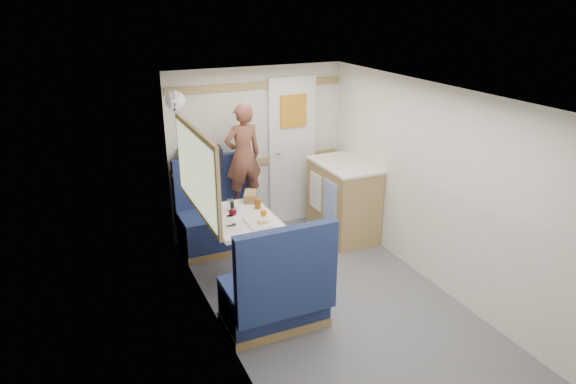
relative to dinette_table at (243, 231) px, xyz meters
name	(u,v)px	position (x,y,z in m)	size (l,w,h in m)	color
floor	(348,317)	(0.65, -1.00, -0.57)	(4.50, 4.50, 0.00)	#515156
ceiling	(359,99)	(0.65, -1.00, 1.43)	(4.50, 4.50, 0.00)	silver
wall_back	(258,150)	(0.65, 1.25, 0.43)	(2.20, 0.02, 2.00)	silver
wall_left	(229,241)	(-0.45, -1.00, 0.43)	(0.02, 4.50, 2.00)	silver
wall_right	(455,198)	(1.75, -1.00, 0.43)	(0.02, 4.50, 2.00)	silver
oak_trim_low	(258,162)	(0.65, 1.23, 0.28)	(2.15, 0.02, 0.08)	olive
oak_trim_high	(257,85)	(0.65, 1.23, 1.21)	(2.15, 0.02, 0.08)	olive
side_window	(196,171)	(-0.43, 0.00, 0.68)	(0.04, 1.30, 0.72)	#9BA58C
rear_door	(292,148)	(1.10, 1.22, 0.41)	(0.62, 0.12, 1.86)	white
dinette_table	(243,231)	(0.00, 0.00, 0.00)	(0.62, 0.92, 0.72)	white
bench_far	(218,223)	(0.00, 0.86, -0.27)	(0.90, 0.59, 1.05)	navy
bench_near	(277,297)	(0.00, -0.86, -0.27)	(0.90, 0.59, 1.05)	navy
ledge	(209,169)	(0.00, 1.12, 0.31)	(0.90, 0.14, 0.04)	olive
dome_light	(175,101)	(-0.39, 0.85, 1.18)	(0.20, 0.20, 0.20)	white
galley_counter	(343,199)	(1.47, 0.55, -0.10)	(0.57, 0.92, 0.92)	olive
person	(243,156)	(0.34, 0.89, 0.49)	(0.44, 0.29, 1.21)	brown
duffel_bag	(201,159)	(-0.10, 1.12, 0.45)	(0.48, 0.23, 0.23)	black
tray	(259,222)	(0.10, -0.20, 0.16)	(0.24, 0.32, 0.02)	white
orange_fruit	(264,212)	(0.19, -0.10, 0.21)	(0.07, 0.07, 0.07)	orange
cheese_block	(263,221)	(0.12, -0.26, 0.19)	(0.09, 0.06, 0.03)	#E6D885
wine_glass	(233,213)	(-0.14, -0.15, 0.28)	(0.08, 0.08, 0.17)	white
tumbler_left	(230,221)	(-0.17, -0.15, 0.20)	(0.06, 0.06, 0.10)	silver
tumbler_right	(231,205)	(-0.05, 0.20, 0.21)	(0.07, 0.07, 0.11)	white
beer_glass	(258,204)	(0.22, 0.14, 0.21)	(0.07, 0.07, 0.10)	brown
pepper_grinder	(232,207)	(-0.05, 0.17, 0.21)	(0.04, 0.04, 0.10)	black
salt_grinder	(236,209)	(-0.02, 0.11, 0.20)	(0.03, 0.03, 0.08)	silver
bread_loaf	(250,196)	(0.22, 0.38, 0.20)	(0.12, 0.22, 0.09)	brown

